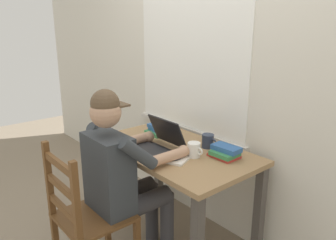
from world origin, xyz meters
The scene contains 12 objects.
ground_plane centered at (0.00, 0.00, 0.00)m, with size 8.00×8.00×0.00m, color gray.
back_wall centered at (-0.01, 0.43, 1.30)m, with size 6.00×0.08×2.60m.
desk centered at (0.00, 0.00, 0.64)m, with size 1.21×0.70×0.76m.
seated_person centered at (-0.01, -0.42, 0.69)m, with size 0.50×0.60×1.25m.
wooden_chair centered at (-0.01, -0.71, 0.47)m, with size 0.42×0.42×0.95m.
laptop centered at (-0.05, -0.11, 0.81)m, with size 0.33×0.32×0.22m.
computer_mouse centered at (0.18, -0.15, 0.77)m, with size 0.06×0.10×0.03m, color black.
coffee_mug_white centered at (0.21, 0.00, 0.81)m, with size 0.13×0.09×0.10m.
coffee_mug_dark centered at (0.15, 0.20, 0.80)m, with size 0.12×0.09×0.10m.
book_stack_main centered at (-0.32, 0.11, 0.79)m, with size 0.18×0.15×0.08m.
book_stack_side centered at (0.35, 0.15, 0.79)m, with size 0.20×0.15×0.08m.
paper_pile_near_laptop centered at (0.16, -0.15, 0.76)m, with size 0.19×0.15×0.02m, color white.
Camera 1 is at (1.69, -1.48, 1.63)m, focal length 35.54 mm.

